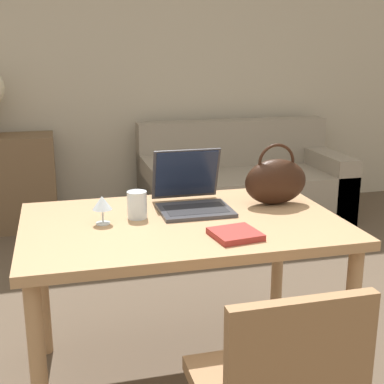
# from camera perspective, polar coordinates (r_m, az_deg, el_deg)

# --- Properties ---
(wall_back) EXTENTS (10.00, 0.06, 2.70)m
(wall_back) POSITION_cam_1_polar(r_m,az_deg,el_deg) (4.74, -9.51, 13.87)
(wall_back) COLOR #BCB29E
(wall_back) RESTS_ON ground_plane
(dining_table) EXTENTS (1.32, 0.85, 0.75)m
(dining_table) POSITION_cam_1_polar(r_m,az_deg,el_deg) (2.27, -1.00, -5.16)
(dining_table) COLOR #A87F56
(dining_table) RESTS_ON ground_plane
(couch) EXTENTS (1.71, 0.84, 0.82)m
(couch) POSITION_cam_1_polar(r_m,az_deg,el_deg) (4.63, 5.35, 0.62)
(couch) COLOR gray
(couch) RESTS_ON ground_plane
(laptop) EXTENTS (0.31, 0.34, 0.25)m
(laptop) POSITION_cam_1_polar(r_m,az_deg,el_deg) (2.40, -0.12, -0.06)
(laptop) COLOR #38383D
(laptop) RESTS_ON dining_table
(drinking_glass) EXTENTS (0.08, 0.08, 0.12)m
(drinking_glass) POSITION_cam_1_polar(r_m,az_deg,el_deg) (2.26, -5.88, -1.36)
(drinking_glass) COLOR silver
(drinking_glass) RESTS_ON dining_table
(wine_glass) EXTENTS (0.08, 0.08, 0.12)m
(wine_glass) POSITION_cam_1_polar(r_m,az_deg,el_deg) (2.20, -9.56, -1.26)
(wine_glass) COLOR silver
(wine_glass) RESTS_ON dining_table
(handbag) EXTENTS (0.29, 0.13, 0.28)m
(handbag) POSITION_cam_1_polar(r_m,az_deg,el_deg) (2.47, 8.91, 1.18)
(handbag) COLOR black
(handbag) RESTS_ON dining_table
(book) EXTENTS (0.19, 0.19, 0.02)m
(book) POSITION_cam_1_polar(r_m,az_deg,el_deg) (2.05, 4.64, -4.51)
(book) COLOR maroon
(book) RESTS_ON dining_table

